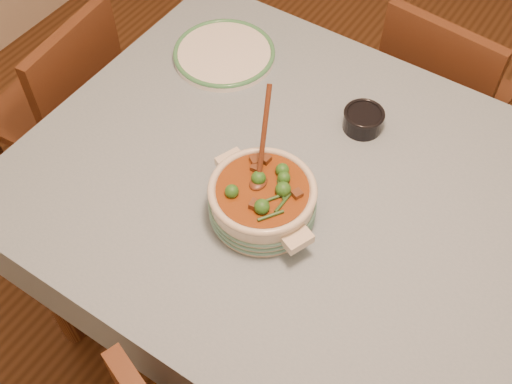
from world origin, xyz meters
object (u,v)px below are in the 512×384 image
Objects in this scene: stew_casserole at (262,198)px; condiment_bowl at (363,119)px; white_plate at (224,54)px; chair_left at (66,106)px; chair_far at (438,96)px; dining_table at (355,236)px.

condiment_bowl is at bearing 80.07° from stew_casserole.
white_plate is 0.63m from chair_left.
condiment_bowl is at bearing 89.84° from chair_far.
stew_casserole reaches higher than dining_table.
stew_casserole is 0.98m from chair_left.
stew_casserole is at bearing 73.30° from chair_left.
white_plate is (-0.39, 0.40, -0.05)m from stew_casserole.
dining_table is at bearing -62.79° from condiment_bowl.
condiment_bowl and chair_left have the same top height.
chair_far is 1.01× the size of chair_left.
dining_table is 13.62× the size of condiment_bowl.
condiment_bowl is 0.62m from chair_far.
condiment_bowl is at bearing -2.83° from white_plate.
white_plate is 0.47× the size of chair_left.
white_plate is at bearing 177.17° from condiment_bowl.
white_plate reaches higher than dining_table.
stew_casserole reaches higher than condiment_bowl.
chair_far reaches higher than chair_left.
chair_far is at bearing 82.62° from stew_casserole.
white_plate is (-0.58, 0.27, 0.10)m from dining_table.
stew_casserole is at bearing 88.01° from chair_far.
stew_casserole reaches higher than chair_left.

